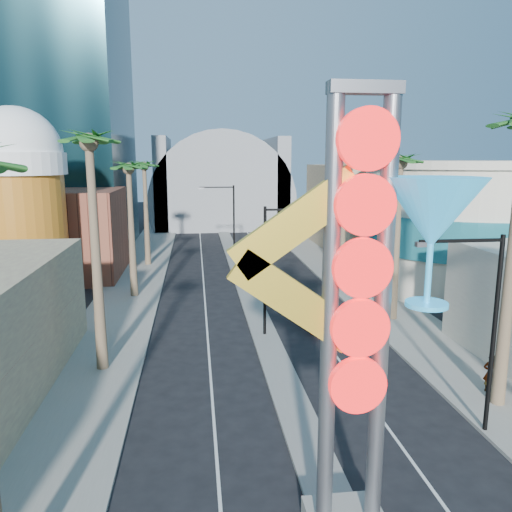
# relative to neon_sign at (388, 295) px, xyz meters

# --- Properties ---
(sidewalk_west) EXTENTS (5.00, 100.00, 0.15)m
(sidewalk_west) POSITION_rel_neon_sign_xyz_m (-10.32, 32.04, -7.23)
(sidewalk_west) COLOR gray
(sidewalk_west) RESTS_ON ground
(sidewalk_east) EXTENTS (5.00, 100.00, 0.15)m
(sidewalk_east) POSITION_rel_neon_sign_xyz_m (8.68, 32.04, -7.23)
(sidewalk_east) COLOR gray
(sidewalk_east) RESTS_ON ground
(median) EXTENTS (1.60, 84.00, 0.15)m
(median) POSITION_rel_neon_sign_xyz_m (-0.82, 35.04, -7.23)
(median) COLOR gray
(median) RESTS_ON ground
(hotel_tower) EXTENTS (20.00, 20.00, 50.00)m
(hotel_tower) POSITION_rel_neon_sign_xyz_m (-22.82, 49.04, 17.69)
(hotel_tower) COLOR black
(hotel_tower) RESTS_ON ground
(brick_filler_west) EXTENTS (10.00, 10.00, 8.00)m
(brick_filler_west) POSITION_rel_neon_sign_xyz_m (-16.82, 35.04, -3.31)
(brick_filler_west) COLOR brown
(brick_filler_west) RESTS_ON ground
(filler_east) EXTENTS (10.00, 20.00, 10.00)m
(filler_east) POSITION_rel_neon_sign_xyz_m (15.18, 45.04, -2.31)
(filler_east) COLOR #9C7C64
(filler_east) RESTS_ON ground
(beer_mug) EXTENTS (7.00, 7.00, 14.50)m
(beer_mug) POSITION_rel_neon_sign_xyz_m (-17.82, 27.04, 0.54)
(beer_mug) COLOR #AF7117
(beer_mug) RESTS_ON ground
(turquoise_building) EXTENTS (16.60, 16.60, 10.60)m
(turquoise_building) POSITION_rel_neon_sign_xyz_m (17.18, 27.04, -2.06)
(turquoise_building) COLOR beige
(turquoise_building) RESTS_ON ground
(canopy) EXTENTS (22.00, 16.00, 22.00)m
(canopy) POSITION_rel_neon_sign_xyz_m (-0.82, 69.04, -3.00)
(canopy) COLOR slate
(canopy) RESTS_ON ground
(neon_sign) EXTENTS (6.53, 2.60, 12.55)m
(neon_sign) POSITION_rel_neon_sign_xyz_m (0.00, 0.00, 0.00)
(neon_sign) COLOR gray
(neon_sign) RESTS_ON ground
(streetlight_0) EXTENTS (3.79, 0.25, 8.00)m
(streetlight_0) POSITION_rel_neon_sign_xyz_m (-0.27, 17.04, -2.43)
(streetlight_0) COLOR black
(streetlight_0) RESTS_ON ground
(streetlight_1) EXTENTS (3.79, 0.25, 8.00)m
(streetlight_1) POSITION_rel_neon_sign_xyz_m (-1.36, 41.04, -2.43)
(streetlight_1) COLOR black
(streetlight_1) RESTS_ON ground
(streetlight_2) EXTENTS (3.45, 0.25, 8.00)m
(streetlight_2) POSITION_rel_neon_sign_xyz_m (5.91, 5.04, -2.47)
(streetlight_2) COLOR black
(streetlight_2) RESTS_ON ground
(palm_1) EXTENTS (2.40, 2.40, 12.70)m
(palm_1) POSITION_rel_neon_sign_xyz_m (-9.82, 13.04, 3.52)
(palm_1) COLOR brown
(palm_1) RESTS_ON ground
(palm_2) EXTENTS (2.40, 2.40, 11.20)m
(palm_2) POSITION_rel_neon_sign_xyz_m (-9.82, 27.04, 2.17)
(palm_2) COLOR brown
(palm_2) RESTS_ON ground
(palm_3) EXTENTS (2.40, 2.40, 11.20)m
(palm_3) POSITION_rel_neon_sign_xyz_m (-9.82, 39.04, 2.17)
(palm_3) COLOR brown
(palm_3) RESTS_ON ground
(palm_6) EXTENTS (2.40, 2.40, 11.70)m
(palm_6) POSITION_rel_neon_sign_xyz_m (8.18, 19.04, 2.62)
(palm_6) COLOR brown
(palm_6) RESTS_ON ground
(palm_7) EXTENTS (2.40, 2.40, 12.70)m
(palm_7) POSITION_rel_neon_sign_xyz_m (8.18, 31.04, 3.52)
(palm_7) COLOR brown
(palm_7) RESTS_ON ground
(red_pickup) EXTENTS (3.32, 5.95, 1.57)m
(red_pickup) POSITION_rel_neon_sign_xyz_m (3.13, 18.76, -6.52)
(red_pickup) COLOR #B0160D
(red_pickup) RESTS_ON ground
(pedestrian_a) EXTENTS (0.77, 0.65, 1.79)m
(pedestrian_a) POSITION_rel_neon_sign_xyz_m (8.46, 8.12, -6.26)
(pedestrian_a) COLOR gray
(pedestrian_a) RESTS_ON sidewalk_east
(pedestrian_b) EXTENTS (1.06, 0.89, 1.94)m
(pedestrian_b) POSITION_rel_neon_sign_xyz_m (6.94, 21.03, -6.19)
(pedestrian_b) COLOR gray
(pedestrian_b) RESTS_ON sidewalk_east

